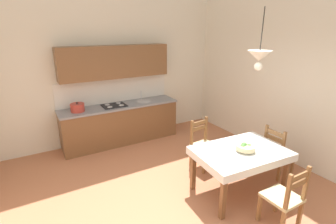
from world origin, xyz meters
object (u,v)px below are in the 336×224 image
object	(u,v)px
fruit_bowl	(245,147)
pendant_lamp	(259,57)
dining_chair_camera_side	(285,198)
dining_chair_window_side	(278,152)
kitchen_cabinetry	(119,106)
dining_chair_kitchen_side	(203,145)
dining_table	(240,157)

from	to	relation	value
fruit_bowl	pendant_lamp	bearing A→B (deg)	-103.34
dining_chair_camera_side	fruit_bowl	xyz separation A→B (m)	(0.08, 0.80, 0.37)
dining_chair_camera_side	dining_chair_window_side	distance (m)	1.35
kitchen_cabinetry	dining_chair_camera_side	xyz separation A→B (m)	(0.92, -3.68, -0.41)
kitchen_cabinetry	dining_chair_kitchen_side	size ratio (longest dim) A/B	2.86
kitchen_cabinetry	dining_chair_kitchen_side	bearing A→B (deg)	-62.70
fruit_bowl	pendant_lamp	distance (m)	1.38
dining_table	kitchen_cabinetry	bearing A→B (deg)	108.75
dining_table	fruit_bowl	world-z (taller)	fruit_bowl
dining_chair_window_side	pendant_lamp	bearing A→B (deg)	-169.68
dining_chair_camera_side	pendant_lamp	xyz separation A→B (m)	(0.06, 0.71, 1.75)
fruit_bowl	pendant_lamp	xyz separation A→B (m)	(-0.02, -0.09, 1.38)
dining_table	dining_chair_kitchen_side	world-z (taller)	dining_chair_kitchen_side
pendant_lamp	dining_chair_camera_side	bearing A→B (deg)	-94.57
kitchen_cabinetry	fruit_bowl	xyz separation A→B (m)	(1.00, -2.88, -0.04)
dining_chair_kitchen_side	dining_chair_window_side	world-z (taller)	same
dining_table	dining_chair_window_side	distance (m)	1.00
kitchen_cabinetry	dining_chair_window_side	bearing A→B (deg)	-55.25
pendant_lamp	fruit_bowl	bearing A→B (deg)	76.66
kitchen_cabinetry	fruit_bowl	size ratio (longest dim) A/B	8.87
dining_chair_window_side	dining_table	bearing A→B (deg)	-177.92
dining_table	dining_chair_kitchen_side	bearing A→B (deg)	89.14
kitchen_cabinetry	dining_chair_window_side	world-z (taller)	kitchen_cabinetry
dining_table	pendant_lamp	distance (m)	1.57
dining_chair_kitchen_side	pendant_lamp	world-z (taller)	pendant_lamp
dining_table	pendant_lamp	world-z (taller)	pendant_lamp
dining_chair_kitchen_side	pendant_lamp	xyz separation A→B (m)	(0.00, -1.08, 1.75)
dining_chair_camera_side	dining_table	bearing A→B (deg)	87.21
fruit_bowl	dining_chair_kitchen_side	bearing A→B (deg)	91.30
dining_chair_window_side	fruit_bowl	xyz separation A→B (m)	(-0.94, -0.09, 0.37)
dining_chair_kitchen_side	dining_chair_window_side	xyz separation A→B (m)	(0.96, -0.91, 0.00)
dining_table	pendant_lamp	xyz separation A→B (m)	(0.02, -0.14, 1.56)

